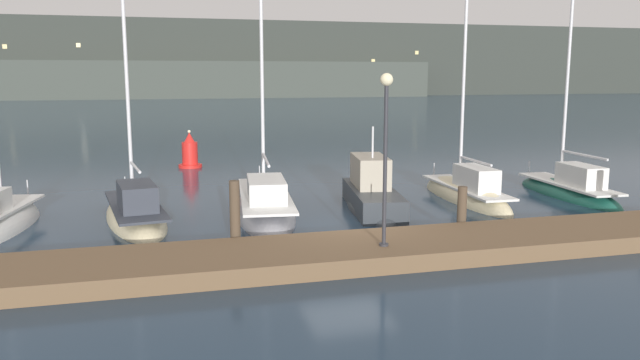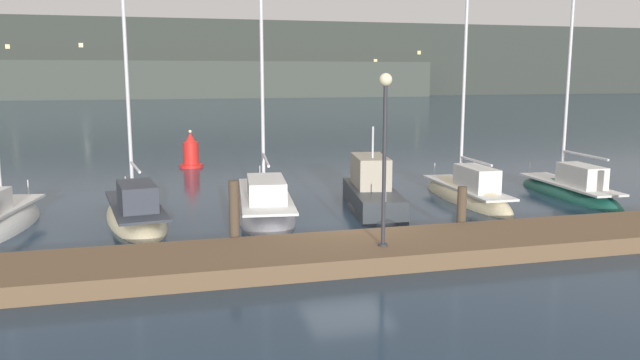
{
  "view_description": "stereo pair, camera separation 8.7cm",
  "coord_description": "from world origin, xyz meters",
  "px_view_note": "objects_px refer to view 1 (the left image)",
  "views": [
    {
      "loc": [
        -5.43,
        -17.07,
        4.77
      ],
      "look_at": [
        0.0,
        3.17,
        1.2
      ],
      "focal_mm": 35.0,
      "sensor_mm": 36.0,
      "label": 1
    },
    {
      "loc": [
        -5.35,
        -17.09,
        4.77
      ],
      "look_at": [
        0.0,
        3.17,
        1.2
      ],
      "focal_mm": 35.0,
      "sensor_mm": 36.0,
      "label": 2
    }
  ],
  "objects_px": {
    "sailboat_berth_2": "(136,216)",
    "channel_buoy": "(190,154)",
    "motorboat_berth_4": "(372,200)",
    "dock_lamppost": "(386,133)",
    "sailboat_berth_3": "(265,209)",
    "sailboat_berth_6": "(569,192)",
    "sailboat_berth_5": "(466,197)"
  },
  "relations": [
    {
      "from": "sailboat_berth_2",
      "to": "channel_buoy",
      "type": "relative_size",
      "value": 4.13
    },
    {
      "from": "motorboat_berth_4",
      "to": "channel_buoy",
      "type": "xyz_separation_m",
      "value": [
        -5.67,
        11.94,
        0.38
      ]
    },
    {
      "from": "motorboat_berth_4",
      "to": "dock_lamppost",
      "type": "height_order",
      "value": "dock_lamppost"
    },
    {
      "from": "sailboat_berth_2",
      "to": "sailboat_berth_3",
      "type": "relative_size",
      "value": 0.67
    },
    {
      "from": "motorboat_berth_4",
      "to": "sailboat_berth_6",
      "type": "distance_m",
      "value": 8.31
    },
    {
      "from": "motorboat_berth_4",
      "to": "sailboat_berth_6",
      "type": "height_order",
      "value": "sailboat_berth_6"
    },
    {
      "from": "sailboat_berth_5",
      "to": "dock_lamppost",
      "type": "height_order",
      "value": "sailboat_berth_5"
    },
    {
      "from": "sailboat_berth_3",
      "to": "channel_buoy",
      "type": "relative_size",
      "value": 6.17
    },
    {
      "from": "sailboat_berth_3",
      "to": "sailboat_berth_5",
      "type": "height_order",
      "value": "sailboat_berth_3"
    },
    {
      "from": "channel_buoy",
      "to": "sailboat_berth_3",
      "type": "bearing_deg",
      "value": -80.95
    },
    {
      "from": "motorboat_berth_4",
      "to": "sailboat_berth_5",
      "type": "height_order",
      "value": "sailboat_berth_5"
    },
    {
      "from": "sailboat_berth_6",
      "to": "dock_lamppost",
      "type": "distance_m",
      "value": 12.42
    },
    {
      "from": "sailboat_berth_5",
      "to": "sailboat_berth_6",
      "type": "distance_m",
      "value": 4.29
    },
    {
      "from": "sailboat_berth_3",
      "to": "sailboat_berth_6",
      "type": "xyz_separation_m",
      "value": [
        12.12,
        -0.11,
        0.03
      ]
    },
    {
      "from": "sailboat_berth_5",
      "to": "sailboat_berth_6",
      "type": "relative_size",
      "value": 0.92
    },
    {
      "from": "sailboat_berth_3",
      "to": "dock_lamppost",
      "type": "distance_m",
      "value": 7.45
    },
    {
      "from": "sailboat_berth_5",
      "to": "sailboat_berth_6",
      "type": "bearing_deg",
      "value": -4.91
    },
    {
      "from": "sailboat_berth_5",
      "to": "dock_lamppost",
      "type": "bearing_deg",
      "value": -131.42
    },
    {
      "from": "sailboat_berth_3",
      "to": "sailboat_berth_5",
      "type": "bearing_deg",
      "value": 1.87
    },
    {
      "from": "sailboat_berth_6",
      "to": "dock_lamppost",
      "type": "bearing_deg",
      "value": -148.1
    },
    {
      "from": "sailboat_berth_2",
      "to": "channel_buoy",
      "type": "height_order",
      "value": "sailboat_berth_2"
    },
    {
      "from": "sailboat_berth_3",
      "to": "sailboat_berth_5",
      "type": "relative_size",
      "value": 1.29
    },
    {
      "from": "sailboat_berth_2",
      "to": "sailboat_berth_5",
      "type": "bearing_deg",
      "value": 1.24
    },
    {
      "from": "sailboat_berth_5",
      "to": "channel_buoy",
      "type": "height_order",
      "value": "sailboat_berth_5"
    },
    {
      "from": "sailboat_berth_2",
      "to": "sailboat_berth_5",
      "type": "height_order",
      "value": "sailboat_berth_5"
    },
    {
      "from": "sailboat_berth_2",
      "to": "sailboat_berth_6",
      "type": "bearing_deg",
      "value": -0.36
    },
    {
      "from": "sailboat_berth_3",
      "to": "dock_lamppost",
      "type": "relative_size",
      "value": 2.76
    },
    {
      "from": "sailboat_berth_5",
      "to": "channel_buoy",
      "type": "relative_size",
      "value": 4.77
    },
    {
      "from": "motorboat_berth_4",
      "to": "sailboat_berth_3",
      "type": "bearing_deg",
      "value": 175.54
    },
    {
      "from": "dock_lamppost",
      "to": "motorboat_berth_4",
      "type": "bearing_deg",
      "value": 72.92
    },
    {
      "from": "sailboat_berth_2",
      "to": "sailboat_berth_6",
      "type": "height_order",
      "value": "sailboat_berth_6"
    },
    {
      "from": "sailboat_berth_5",
      "to": "sailboat_berth_6",
      "type": "height_order",
      "value": "sailboat_berth_6"
    }
  ]
}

